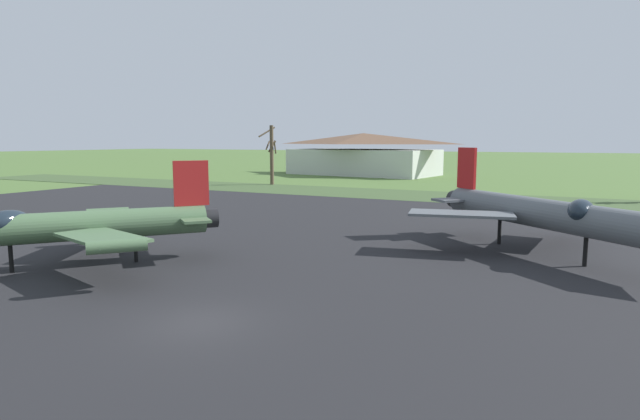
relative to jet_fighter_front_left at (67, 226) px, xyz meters
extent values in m
plane|color=#4C6B33|center=(11.24, -3.45, -2.23)|extent=(600.00, 600.00, 0.00)
cube|color=black|center=(11.24, 11.64, -2.20)|extent=(102.65, 50.30, 0.05)
cube|color=#3E542E|center=(11.24, 42.80, -2.20)|extent=(162.65, 12.00, 0.06)
cylinder|color=#4C6B47|center=(0.20, 0.24, -0.05)|extent=(9.53, 11.11, 1.52)
cylinder|color=black|center=(4.57, 5.55, -0.05)|extent=(1.35, 1.32, 1.06)
ellipsoid|color=#19232D|center=(-1.67, -2.02, 0.37)|extent=(1.18, 2.23, 1.11)
cube|color=#4C6B47|center=(-1.53, 3.24, -0.16)|extent=(4.45, 5.54, 0.14)
cube|color=#4C6B47|center=(3.47, -0.88, -0.16)|extent=(5.45, 3.73, 0.14)
cylinder|color=#4C6B47|center=(-3.09, 5.23, -0.16)|extent=(1.98, 2.23, 0.57)
cylinder|color=#4C6B47|center=(5.73, -2.04, -0.16)|extent=(1.98, 2.23, 0.57)
cube|color=#B21E1E|center=(3.96, 4.81, 1.94)|extent=(1.34, 1.57, 2.47)
cube|color=#4C6B47|center=(3.02, 5.52, 0.06)|extent=(2.25, 2.20, 0.14)
cube|color=#4C6B47|center=(4.84, 4.02, 0.06)|extent=(2.25, 2.20, 0.14)
cylinder|color=black|center=(-1.64, -1.99, -1.52)|extent=(0.20, 0.20, 1.42)
cylinder|color=black|center=(2.04, 2.48, -1.52)|extent=(0.20, 0.20, 1.42)
cylinder|color=#565B60|center=(20.99, 14.32, 0.19)|extent=(12.10, 10.84, 1.68)
cylinder|color=black|center=(15.24, 19.33, 0.19)|extent=(1.47, 1.50, 1.18)
ellipsoid|color=#19232D|center=(23.08, 12.50, 0.65)|extent=(1.31, 2.47, 1.23)
cube|color=#565B60|center=(16.90, 12.88, 0.06)|extent=(6.23, 3.59, 0.16)
cube|color=#565B60|center=(21.85, 18.57, 0.06)|extent=(2.83, 6.01, 0.16)
cube|color=red|center=(15.96, 18.70, 2.41)|extent=(1.47, 1.32, 2.77)
cube|color=#565B60|center=(15.20, 17.57, 0.31)|extent=(2.52, 2.56, 0.16)
cube|color=#565B60|center=(16.97, 19.61, 0.31)|extent=(2.52, 2.56, 0.16)
cylinder|color=black|center=(23.41, 12.22, -1.44)|extent=(0.22, 0.22, 1.57)
cylinder|color=black|center=(18.57, 16.43, -1.44)|extent=(0.22, 0.22, 1.57)
cylinder|color=brown|center=(-18.13, 48.28, 2.12)|extent=(0.55, 0.55, 8.69)
cylinder|color=brown|center=(-18.73, 48.18, 3.56)|extent=(0.44, 1.38, 1.32)
cylinder|color=brown|center=(-17.66, 48.46, 3.22)|extent=(0.62, 1.19, 1.80)
cylinder|color=brown|center=(-19.33, 48.89, 5.50)|extent=(1.47, 2.59, 1.60)
cylinder|color=brown|center=(-18.33, 48.73, 3.40)|extent=(1.24, 0.77, 1.80)
cube|color=beige|center=(-15.13, 76.19, 0.18)|extent=(28.47, 17.13, 4.81)
pyramid|color=brown|center=(-15.13, 76.19, 4.62)|extent=(29.89, 17.99, 2.04)
camera|label=1|loc=(23.26, -17.63, 4.26)|focal=29.59mm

